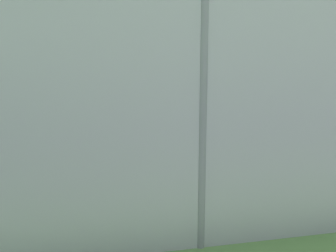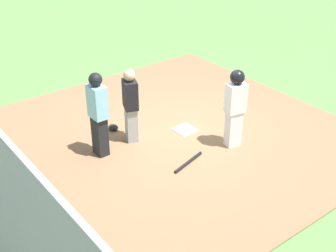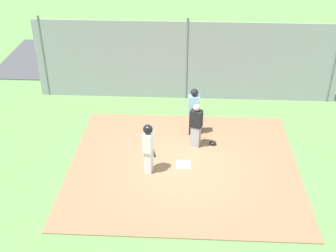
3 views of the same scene
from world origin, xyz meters
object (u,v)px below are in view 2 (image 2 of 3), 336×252
baseball (189,130)px  home_plate (185,130)px  baseball_bat (188,162)px  catcher_mask (113,127)px  umpire (98,113)px  runner (235,104)px  catcher (131,105)px

baseball → home_plate: bearing=-166.1°
baseball_bat → catcher_mask: size_ratio=3.57×
umpire → catcher_mask: 1.29m
umpire → runner: (1.36, 2.32, 0.03)m
umpire → baseball_bat: (1.35, 1.15, -0.89)m
umpire → catcher: bearing=5.5°
umpire → baseball: 2.19m
home_plate → runner: runner is taller
catcher → umpire: bearing=-153.3°
catcher → baseball: size_ratio=21.40×
baseball → umpire: bearing=-101.4°
catcher → baseball_bat: bearing=-55.0°
catcher → runner: 2.10m
umpire → catcher_mask: umpire is taller
home_plate → catcher: bearing=-108.1°
baseball_bat → runner: bearing=-15.7°
catcher → catcher_mask: size_ratio=6.60×
catcher_mask → home_plate: bearing=52.0°
home_plate → baseball_bat: bearing=-36.9°
runner → baseball_bat: runner is taller
home_plate → baseball_bat: baseball_bat is taller
umpire → home_plate: bearing=-8.9°
home_plate → catcher: catcher is taller
catcher_mask → baseball: (1.07, 1.27, -0.02)m
baseball_bat → baseball: bearing=34.7°
baseball_bat → catcher_mask: 2.07m
catcher → baseball: 1.48m
catcher_mask → umpire: bearing=-46.0°
baseball_bat → baseball: (-0.95, 0.81, 0.01)m
catcher → catcher_mask: (-0.59, -0.10, -0.76)m
home_plate → baseball_bat: 1.31m
home_plate → runner: bearing=19.6°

